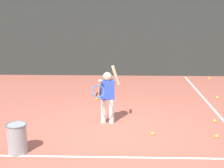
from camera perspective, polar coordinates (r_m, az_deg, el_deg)
ground_plane at (r=7.03m, az=0.57°, el=-8.44°), size 20.00×20.00×0.00m
court_line_baseline at (r=5.92m, az=0.32°, el=-12.90°), size 9.00×0.05×0.00m
court_line_sideline at (r=8.33m, az=18.74°, el=-5.58°), size 0.05×9.00×0.00m
back_fence_windscreen at (r=12.27m, az=1.14°, el=9.47°), size 12.76×0.08×3.46m
fence_post_1 at (r=12.33m, az=1.15°, el=9.84°), size 0.09×0.09×3.61m
tennis_player at (r=7.28m, az=-0.89°, el=-1.61°), size 0.63×0.67×1.35m
ball_hopper at (r=6.23m, az=-16.54°, el=-9.19°), size 0.38×0.38×0.56m
tennis_ball_0 at (r=7.92m, az=17.82°, el=-6.27°), size 0.07×0.07×0.07m
tennis_ball_1 at (r=12.37m, az=16.95°, el=0.95°), size 0.07×0.07×0.07m
tennis_ball_3 at (r=10.75m, az=-0.92°, el=-0.33°), size 0.07×0.07×0.07m
tennis_ball_5 at (r=9.88m, az=18.24°, el=-2.32°), size 0.07×0.07×0.07m
tennis_ball_6 at (r=7.04m, az=18.18°, el=-8.85°), size 0.07×0.07×0.07m
tennis_ball_7 at (r=9.29m, az=-2.71°, el=-2.63°), size 0.07×0.07×0.07m
tennis_ball_8 at (r=6.89m, az=7.28°, el=-8.74°), size 0.07×0.07×0.07m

